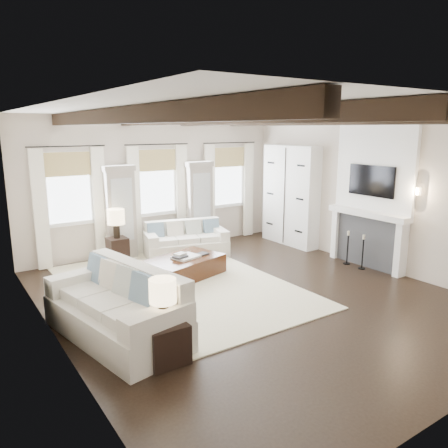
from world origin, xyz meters
TOP-DOWN VIEW (x-y plane):
  - ground at (0.00, 0.00)m, footprint 7.50×7.50m
  - room_shell at (0.75, 0.90)m, footprint 6.54×7.54m
  - area_rug at (-0.82, 1.14)m, footprint 3.64×4.98m
  - sofa_back at (0.30, 2.90)m, footprint 2.03×1.29m
  - sofa_left at (-2.46, -0.16)m, footprint 1.47×2.49m
  - ottoman at (-0.47, 1.58)m, footprint 1.71×1.31m
  - tray at (-0.44, 1.55)m, footprint 0.58×0.50m
  - book_lower at (-0.59, 1.51)m, footprint 0.30×0.26m
  - book_upper at (-0.55, 1.57)m, footprint 0.26×0.22m
  - book_loose at (-0.06, 1.55)m, footprint 0.28×0.24m
  - side_table_front at (-2.25, -1.14)m, footprint 0.52×0.52m
  - lamp_front at (-2.25, -1.14)m, footprint 0.34×0.34m
  - side_table_back at (-1.29, 3.06)m, footprint 0.41×0.41m
  - lamp_back at (-1.29, 3.06)m, footprint 0.36×0.36m
  - candlestick_near at (2.90, -0.08)m, footprint 0.15×0.15m
  - candlestick_far at (2.90, 0.32)m, footprint 0.15×0.15m

SIDE VIEW (x-z plane):
  - ground at x=0.00m, z-range 0.00..0.00m
  - area_rug at x=-0.82m, z-range 0.00..0.02m
  - ottoman at x=-0.47m, z-range 0.00..0.40m
  - side_table_front at x=-2.25m, z-range 0.00..0.52m
  - side_table_back at x=-1.29m, z-range 0.00..0.61m
  - candlestick_near at x=2.90m, z-range -0.06..0.68m
  - candlestick_far at x=2.90m, z-range -0.06..0.68m
  - sofa_back at x=0.30m, z-range -0.08..0.72m
  - sofa_left at x=-2.46m, z-range -0.09..0.90m
  - book_loose at x=-0.06m, z-range 0.40..0.43m
  - tray at x=-0.44m, z-range 0.40..0.44m
  - book_lower at x=-0.59m, z-range 0.44..0.48m
  - book_upper at x=-0.55m, z-range 0.48..0.51m
  - lamp_front at x=-2.25m, z-range 0.62..1.21m
  - lamp_back at x=-1.29m, z-range 0.72..1.35m
  - room_shell at x=0.75m, z-range 0.28..3.50m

